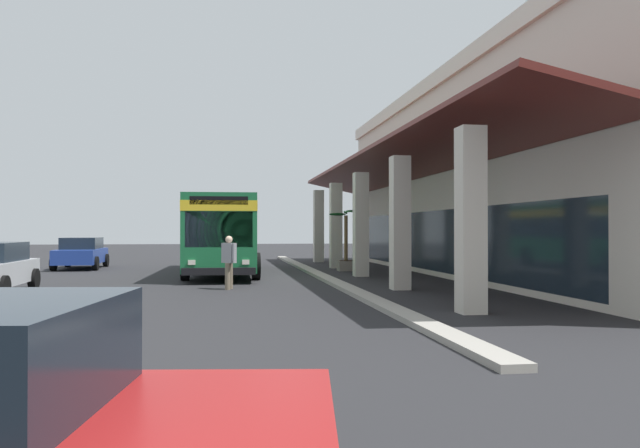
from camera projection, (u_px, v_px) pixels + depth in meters
ground at (467, 277)px, 24.39m from camera, size 120.00×120.00×0.00m
curb_strip at (320, 275)px, 24.38m from camera, size 33.30×0.50×0.12m
plaza_building at (549, 177)px, 25.89m from camera, size 28.05×13.63×8.04m
transit_bus at (224, 229)px, 26.40m from camera, size 11.28×3.05×3.34m
parked_sedan_blue at (81, 253)px, 29.58m from camera, size 4.45×2.10×1.47m
pedestrian at (229, 259)px, 19.24m from camera, size 0.60×0.47×1.65m
potted_palm at (346, 253)px, 27.92m from camera, size 1.56×1.75×2.76m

